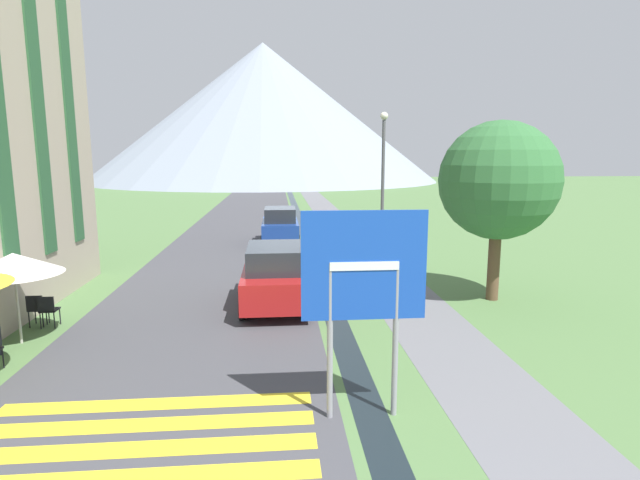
{
  "coord_description": "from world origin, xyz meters",
  "views": [
    {
      "loc": [
        -0.34,
        -2.96,
        4.37
      ],
      "look_at": [
        0.78,
        10.0,
        2.17
      ],
      "focal_mm": 28.0,
      "sensor_mm": 36.0,
      "label": 1
    }
  ],
  "objects_px": {
    "parked_car_far": "(280,226)",
    "cafe_chair_far_right": "(37,307)",
    "streetlamp": "(383,182)",
    "tree_by_path": "(499,181)",
    "cafe_chair_far_left": "(48,308)",
    "cafe_umbrella_middle_white": "(14,264)",
    "road_sign": "(364,283)",
    "parked_car_near": "(276,275)"
  },
  "relations": [
    {
      "from": "cafe_chair_far_right",
      "to": "cafe_chair_far_left",
      "type": "relative_size",
      "value": 1.0
    },
    {
      "from": "cafe_chair_far_right",
      "to": "cafe_umbrella_middle_white",
      "type": "bearing_deg",
      "value": -67.64
    },
    {
      "from": "road_sign",
      "to": "parked_car_near",
      "type": "height_order",
      "value": "road_sign"
    },
    {
      "from": "parked_car_far",
      "to": "cafe_chair_far_left",
      "type": "bearing_deg",
      "value": -116.52
    },
    {
      "from": "parked_car_far",
      "to": "streetlamp",
      "type": "distance_m",
      "value": 8.33
    },
    {
      "from": "tree_by_path",
      "to": "streetlamp",
      "type": "bearing_deg",
      "value": 127.76
    },
    {
      "from": "streetlamp",
      "to": "tree_by_path",
      "type": "bearing_deg",
      "value": -52.24
    },
    {
      "from": "cafe_chair_far_left",
      "to": "tree_by_path",
      "type": "xyz_separation_m",
      "value": [
        12.45,
        1.51,
        3.12
      ]
    },
    {
      "from": "streetlamp",
      "to": "tree_by_path",
      "type": "xyz_separation_m",
      "value": [
        2.73,
        -3.53,
        0.19
      ]
    },
    {
      "from": "cafe_chair_far_left",
      "to": "parked_car_far",
      "type": "bearing_deg",
      "value": 35.15
    },
    {
      "from": "parked_car_far",
      "to": "cafe_umbrella_middle_white",
      "type": "distance_m",
      "value": 14.55
    },
    {
      "from": "parked_car_far",
      "to": "streetlamp",
      "type": "xyz_separation_m",
      "value": [
        3.69,
        -7.02,
        2.54
      ]
    },
    {
      "from": "road_sign",
      "to": "parked_car_near",
      "type": "bearing_deg",
      "value": 102.54
    },
    {
      "from": "parked_car_near",
      "to": "tree_by_path",
      "type": "height_order",
      "value": "tree_by_path"
    },
    {
      "from": "parked_car_near",
      "to": "cafe_umbrella_middle_white",
      "type": "relative_size",
      "value": 1.88
    },
    {
      "from": "parked_car_far",
      "to": "streetlamp",
      "type": "relative_size",
      "value": 0.65
    },
    {
      "from": "parked_car_near",
      "to": "cafe_chair_far_right",
      "type": "height_order",
      "value": "parked_car_near"
    },
    {
      "from": "parked_car_far",
      "to": "cafe_chair_far_right",
      "type": "relative_size",
      "value": 4.5
    },
    {
      "from": "cafe_chair_far_right",
      "to": "cafe_chair_far_left",
      "type": "bearing_deg",
      "value": -5.32
    },
    {
      "from": "cafe_chair_far_left",
      "to": "cafe_chair_far_right",
      "type": "bearing_deg",
      "value": 131.41
    },
    {
      "from": "parked_car_near",
      "to": "streetlamp",
      "type": "distance_m",
      "value": 5.88
    },
    {
      "from": "cafe_umbrella_middle_white",
      "to": "tree_by_path",
      "type": "xyz_separation_m",
      "value": [
        12.63,
        2.57,
        1.71
      ]
    },
    {
      "from": "parked_car_near",
      "to": "cafe_umbrella_middle_white",
      "type": "height_order",
      "value": "cafe_umbrella_middle_white"
    },
    {
      "from": "parked_car_far",
      "to": "tree_by_path",
      "type": "height_order",
      "value": "tree_by_path"
    },
    {
      "from": "cafe_chair_far_left",
      "to": "cafe_umbrella_middle_white",
      "type": "distance_m",
      "value": 1.77
    },
    {
      "from": "cafe_chair_far_right",
      "to": "cafe_chair_far_left",
      "type": "distance_m",
      "value": 0.36
    },
    {
      "from": "cafe_umbrella_middle_white",
      "to": "tree_by_path",
      "type": "distance_m",
      "value": 13.0
    },
    {
      "from": "tree_by_path",
      "to": "road_sign",
      "type": "bearing_deg",
      "value": -128.19
    },
    {
      "from": "parked_car_far",
      "to": "cafe_umbrella_middle_white",
      "type": "height_order",
      "value": "cafe_umbrella_middle_white"
    },
    {
      "from": "cafe_umbrella_middle_white",
      "to": "streetlamp",
      "type": "xyz_separation_m",
      "value": [
        9.89,
        6.1,
        1.53
      ]
    },
    {
      "from": "cafe_chair_far_right",
      "to": "cafe_chair_far_left",
      "type": "xyz_separation_m",
      "value": [
        0.33,
        -0.12,
        0.0
      ]
    },
    {
      "from": "road_sign",
      "to": "cafe_chair_far_right",
      "type": "height_order",
      "value": "road_sign"
    },
    {
      "from": "cafe_chair_far_left",
      "to": "tree_by_path",
      "type": "distance_m",
      "value": 12.92
    },
    {
      "from": "road_sign",
      "to": "parked_car_far",
      "type": "xyz_separation_m",
      "value": [
        -1.25,
        17.13,
        -1.43
      ]
    },
    {
      "from": "road_sign",
      "to": "cafe_chair_far_left",
      "type": "relative_size",
      "value": 4.14
    },
    {
      "from": "cafe_chair_far_left",
      "to": "streetlamp",
      "type": "relative_size",
      "value": 0.14
    },
    {
      "from": "tree_by_path",
      "to": "cafe_umbrella_middle_white",
      "type": "bearing_deg",
      "value": -168.49
    },
    {
      "from": "cafe_chair_far_right",
      "to": "streetlamp",
      "type": "xyz_separation_m",
      "value": [
        10.05,
        4.92,
        2.93
      ]
    },
    {
      "from": "parked_car_near",
      "to": "cafe_chair_far_left",
      "type": "height_order",
      "value": "parked_car_near"
    },
    {
      "from": "streetlamp",
      "to": "road_sign",
      "type": "bearing_deg",
      "value": -103.58
    },
    {
      "from": "cafe_chair_far_left",
      "to": "parked_car_near",
      "type": "bearing_deg",
      "value": -14.5
    },
    {
      "from": "tree_by_path",
      "to": "cafe_chair_far_left",
      "type": "bearing_deg",
      "value": -173.08
    }
  ]
}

